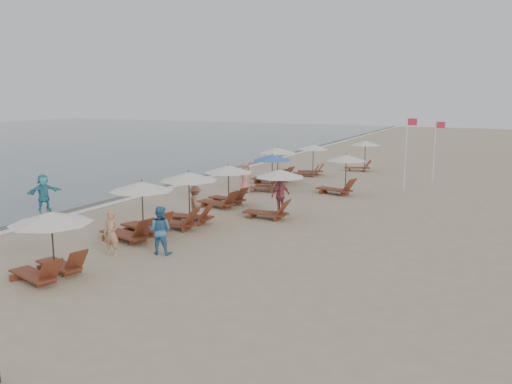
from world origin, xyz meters
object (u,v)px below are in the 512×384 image
at_px(lounger_station_3, 225,184).
at_px(beachgoer_mid_a, 160,230).
at_px(beachgoer_mid_b, 195,203).
at_px(inland_station_1, 341,171).
at_px(beachgoer_near, 111,233).
at_px(lounger_station_0, 48,241).
at_px(waterline_walker, 44,193).
at_px(inland_station_2, 362,151).
at_px(lounger_station_5, 273,166).
at_px(lounger_station_4, 269,170).
at_px(flag_pole_near, 406,148).
at_px(beachgoer_far_b, 245,178).
at_px(beachgoer_far_a, 280,195).
at_px(lounger_station_1, 137,211).
at_px(lounger_station_6, 310,159).
at_px(lounger_station_2, 184,200).
at_px(inland_station_0, 273,189).

relative_size(lounger_station_3, beachgoer_mid_a, 1.59).
bearing_deg(beachgoer_mid_b, lounger_station_3, -39.30).
distance_m(lounger_station_3, beachgoer_mid_a, 8.22).
bearing_deg(inland_station_1, beachgoer_near, -104.40).
bearing_deg(beachgoer_mid_b, lounger_station_0, 134.82).
bearing_deg(beachgoer_near, waterline_walker, 140.65).
height_order(beachgoer_near, waterline_walker, waterline_walker).
distance_m(inland_station_1, inland_station_2, 9.67).
bearing_deg(lounger_station_5, inland_station_2, 64.45).
bearing_deg(lounger_station_4, flag_pole_near, 29.16).
relative_size(lounger_station_4, beachgoer_far_b, 1.44).
bearing_deg(lounger_station_5, lounger_station_0, -86.69).
height_order(inland_station_1, beachgoer_far_a, inland_station_1).
distance_m(lounger_station_1, lounger_station_5, 14.25).
distance_m(lounger_station_3, inland_station_1, 7.07).
bearing_deg(beachgoer_mid_b, lounger_station_6, -45.50).
relative_size(lounger_station_2, beachgoer_mid_b, 1.81).
relative_size(lounger_station_0, inland_station_1, 0.93).
bearing_deg(lounger_station_2, inland_station_2, 82.78).
bearing_deg(beachgoer_far_b, lounger_station_2, -133.92).
bearing_deg(flag_pole_near, lounger_station_5, -170.93).
distance_m(inland_station_1, beachgoer_far_a, 6.10).
xyz_separation_m(lounger_station_5, lounger_station_6, (1.06, 3.85, 0.08)).
distance_m(beachgoer_far_b, waterline_walker, 10.66).
distance_m(lounger_station_6, waterline_walker, 17.84).
xyz_separation_m(lounger_station_1, lounger_station_4, (0.32, 11.60, 0.09)).
relative_size(lounger_station_3, inland_station_2, 1.04).
bearing_deg(inland_station_2, inland_station_0, -88.94).
bearing_deg(lounger_station_6, lounger_station_1, -91.43).
bearing_deg(lounger_station_4, inland_station_0, -63.98).
distance_m(lounger_station_4, beachgoer_mid_a, 12.99).
xyz_separation_m(inland_station_0, beachgoer_far_a, (-0.10, 1.03, -0.45)).
relative_size(beachgoer_far_b, flag_pole_near, 0.39).
bearing_deg(lounger_station_3, lounger_station_5, 95.33).
xyz_separation_m(lounger_station_0, inland_station_2, (2.58, 26.71, 0.27)).
distance_m(beachgoer_mid_a, waterline_walker, 9.76).
xyz_separation_m(inland_station_1, beachgoer_mid_b, (-3.90, -8.90, -0.54)).
bearing_deg(lounger_station_6, lounger_station_0, -89.90).
bearing_deg(beachgoer_far_a, lounger_station_6, -139.45).
bearing_deg(waterline_walker, lounger_station_2, -66.21).
bearing_deg(beachgoer_far_a, beachgoer_mid_b, -17.13).
relative_size(lounger_station_2, inland_station_1, 1.01).
xyz_separation_m(lounger_station_2, beachgoer_far_b, (-1.22, 8.03, -0.29)).
bearing_deg(inland_station_2, waterline_walker, -117.20).
distance_m(lounger_station_0, lounger_station_5, 19.05).
height_order(lounger_station_2, lounger_station_3, lounger_station_2).
bearing_deg(flag_pole_near, lounger_station_0, -108.59).
bearing_deg(lounger_station_2, beachgoer_mid_a, -68.63).
xyz_separation_m(lounger_station_0, beachgoer_mid_a, (1.52, 3.50, -0.32)).
relative_size(inland_station_2, beachgoer_mid_b, 1.66).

